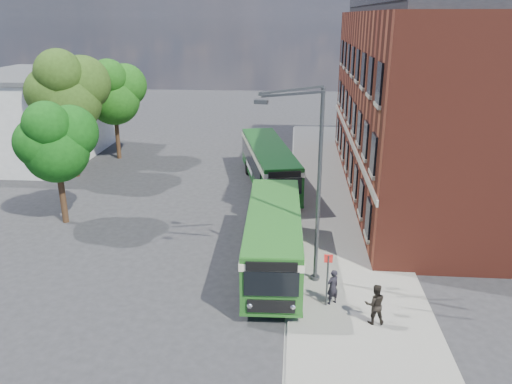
{
  "coord_description": "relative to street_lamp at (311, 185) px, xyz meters",
  "views": [
    {
      "loc": [
        4.1,
        -22.72,
        11.78
      ],
      "look_at": [
        1.95,
        4.12,
        2.2
      ],
      "focal_mm": 35.0,
      "sensor_mm": 36.0,
      "label": 1
    }
  ],
  "objects": [
    {
      "name": "white_building",
      "position": [
        -22.84,
        20.0,
        -1.13
      ],
      "size": [
        9.4,
        13.4,
        7.3
      ],
      "color": "silver",
      "rests_on": "ground"
    },
    {
      "name": "ground",
      "position": [
        -4.84,
        2.0,
        -4.79
      ],
      "size": [
        120.0,
        120.0,
        0.0
      ],
      "primitive_type": "plane",
      "color": "#2A2A2C",
      "rests_on": "ground"
    },
    {
      "name": "kerb_line",
      "position": [
        -0.89,
        10.0,
        -4.79
      ],
      "size": [
        0.12,
        48.0,
        0.01
      ],
      "primitive_type": "cube",
      "color": "beige",
      "rests_on": "ground"
    },
    {
      "name": "tree_right",
      "position": [
        -15.89,
        20.06,
        0.97
      ],
      "size": [
        5.03,
        4.78,
        8.5
      ],
      "color": "#382514",
      "rests_on": "ground"
    },
    {
      "name": "bus_front",
      "position": [
        -1.64,
        1.15,
        -2.96
      ],
      "size": [
        2.87,
        10.01,
        3.02
      ],
      "color": "#266620",
      "rests_on": "ground"
    },
    {
      "name": "tree_mid",
      "position": [
        -17.39,
        14.74,
        1.74
      ],
      "size": [
        5.7,
        5.42,
        9.62
      ],
      "color": "#382514",
      "rests_on": "ground"
    },
    {
      "name": "bus_rear",
      "position": [
        -2.57,
        13.7,
        -2.96
      ],
      "size": [
        5.04,
        12.06,
        3.02
      ],
      "color": "#134D17",
      "rests_on": "ground"
    },
    {
      "name": "bus_stop_sign",
      "position": [
        0.76,
        -2.2,
        -3.28
      ],
      "size": [
        0.35,
        0.08,
        2.52
      ],
      "color": "#3E4144",
      "rests_on": "ground"
    },
    {
      "name": "pedestrian_b",
      "position": [
        2.59,
        -3.33,
        -3.79
      ],
      "size": [
        0.87,
        0.7,
        1.7
      ],
      "primitive_type": "imported",
      "rotation": [
        0.0,
        0.0,
        3.21
      ],
      "color": "black",
      "rests_on": "pavement"
    },
    {
      "name": "tree_left",
      "position": [
        -14.33,
        5.96,
        0.23
      ],
      "size": [
        4.38,
        4.17,
        7.4
      ],
      "color": "#382514",
      "rests_on": "ground"
    },
    {
      "name": "brick_office",
      "position": [
        9.16,
        14.0,
        2.18
      ],
      "size": [
        12.1,
        26.0,
        14.2
      ],
      "color": "maroon",
      "rests_on": "ground"
    },
    {
      "name": "street_lamp",
      "position": [
        0.0,
        0.0,
        0.0
      ],
      "size": [
        2.96,
        2.38,
        9.0
      ],
      "color": "#3E4144",
      "rests_on": "ground"
    },
    {
      "name": "pedestrian_a",
      "position": [
        1.02,
        -2.04,
        -3.84
      ],
      "size": [
        0.7,
        0.65,
        1.59
      ],
      "primitive_type": "imported",
      "rotation": [
        0.0,
        0.0,
        3.76
      ],
      "color": "black",
      "rests_on": "pavement"
    },
    {
      "name": "flagpole",
      "position": [
        -17.29,
        15.0,
        0.15
      ],
      "size": [
        0.95,
        0.1,
        9.0
      ],
      "color": "#3E4144",
      "rests_on": "ground"
    },
    {
      "name": "pavement",
      "position": [
        2.16,
        10.0,
        -4.72
      ],
      "size": [
        6.0,
        48.0,
        0.15
      ],
      "primitive_type": "cube",
      "color": "gray",
      "rests_on": "ground"
    }
  ]
}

